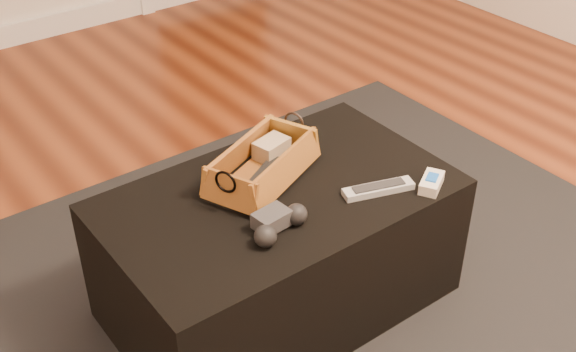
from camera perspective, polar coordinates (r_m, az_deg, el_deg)
baseboard at (r=4.25m, az=-21.53°, el=10.22°), size 5.00×0.04×0.12m
area_rug at (r=2.29m, az=0.05°, el=-10.62°), size 2.60×2.00×0.01m
ottoman at (r=2.17m, az=-0.74°, el=-5.84°), size 1.00×0.60×0.42m
tv_remote at (r=2.07m, az=-1.97°, el=-0.01°), size 0.19×0.13×0.02m
cloth_bundle at (r=2.17m, az=-1.31°, el=2.20°), size 0.12×0.09×0.06m
wicker_basket at (r=2.08m, az=-2.04°, el=0.82°), size 0.41×0.32×0.13m
game_controller at (r=1.89m, az=-0.83°, el=-3.72°), size 0.19×0.12×0.06m
silver_remote at (r=2.06m, az=7.16°, el=-1.00°), size 0.21×0.11×0.02m
cream_gadget at (r=2.10m, az=11.27°, el=-0.51°), size 0.12×0.10×0.04m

